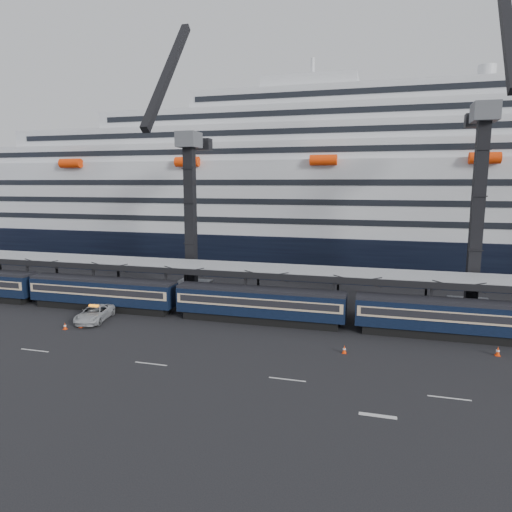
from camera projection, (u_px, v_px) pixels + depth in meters
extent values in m
plane|color=black|center=(319.00, 363.00, 39.52)|extent=(260.00, 260.00, 0.00)
cube|color=beige|center=(35.00, 350.00, 42.50)|extent=(3.00, 0.15, 0.02)
cube|color=beige|center=(151.00, 364.00, 39.36)|extent=(3.00, 0.15, 0.02)
cube|color=beige|center=(287.00, 379.00, 36.23)|extent=(3.00, 0.15, 0.02)
cube|color=beige|center=(449.00, 398.00, 33.10)|extent=(3.00, 0.15, 0.02)
cube|color=beige|center=(378.00, 416.00, 30.59)|extent=(2.50, 0.40, 0.02)
cube|color=black|center=(103.00, 306.00, 56.28)|extent=(17.48, 2.40, 0.90)
cube|color=black|center=(103.00, 291.00, 55.99)|extent=(19.00, 2.80, 2.70)
cube|color=#CEB592|center=(102.00, 289.00, 55.95)|extent=(18.62, 2.92, 1.05)
cube|color=black|center=(102.00, 289.00, 55.94)|extent=(17.86, 2.98, 0.70)
cube|color=black|center=(102.00, 280.00, 55.75)|extent=(19.00, 2.50, 0.35)
cube|color=black|center=(260.00, 318.00, 51.06)|extent=(17.48, 2.40, 0.90)
cube|color=black|center=(260.00, 303.00, 50.77)|extent=(19.00, 2.80, 2.70)
cube|color=#CEB592|center=(260.00, 300.00, 50.72)|extent=(18.62, 2.92, 1.05)
cube|color=black|center=(260.00, 300.00, 50.71)|extent=(17.86, 2.98, 0.70)
cube|color=black|center=(260.00, 290.00, 50.53)|extent=(19.00, 2.50, 0.35)
cube|color=black|center=(452.00, 334.00, 45.83)|extent=(17.48, 2.40, 0.90)
cube|color=black|center=(453.00, 316.00, 45.55)|extent=(19.00, 2.80, 2.70)
cube|color=#CEB592|center=(453.00, 314.00, 45.50)|extent=(18.62, 2.92, 1.05)
cube|color=black|center=(453.00, 313.00, 45.49)|extent=(17.86, 2.98, 0.70)
cube|color=black|center=(454.00, 302.00, 45.31)|extent=(19.00, 2.50, 0.35)
cube|color=gray|center=(336.00, 272.00, 51.99)|extent=(130.00, 6.00, 0.25)
cube|color=black|center=(334.00, 280.00, 49.18)|extent=(130.00, 0.25, 0.70)
cube|color=black|center=(339.00, 270.00, 54.89)|extent=(130.00, 0.25, 0.70)
cube|color=black|center=(0.00, 269.00, 68.14)|extent=(0.25, 0.25, 5.40)
cube|color=black|center=(28.00, 280.00, 60.20)|extent=(0.25, 0.25, 5.40)
cube|color=black|center=(57.00, 272.00, 65.53)|extent=(0.25, 0.25, 5.40)
cube|color=black|center=(94.00, 285.00, 57.59)|extent=(0.25, 0.25, 5.40)
cube|color=black|center=(118.00, 276.00, 62.92)|extent=(0.25, 0.25, 5.40)
cube|color=black|center=(166.00, 290.00, 54.97)|extent=(0.25, 0.25, 5.40)
cube|color=black|center=(185.00, 280.00, 60.31)|extent=(0.25, 0.25, 5.40)
cube|color=black|center=(246.00, 295.00, 52.36)|extent=(0.25, 0.25, 5.40)
cube|color=black|center=(258.00, 285.00, 57.69)|extent=(0.25, 0.25, 5.40)
cube|color=black|center=(333.00, 301.00, 49.75)|extent=(0.25, 0.25, 5.40)
cube|color=black|center=(338.00, 289.00, 55.08)|extent=(0.25, 0.25, 5.40)
cube|color=black|center=(431.00, 308.00, 47.14)|extent=(0.25, 0.25, 5.40)
cube|color=black|center=(426.00, 295.00, 52.47)|extent=(0.25, 0.25, 5.40)
cube|color=black|center=(353.00, 249.00, 82.75)|extent=(200.00, 28.00, 7.00)
cube|color=silver|center=(355.00, 197.00, 81.24)|extent=(190.00, 26.88, 12.00)
cube|color=silver|center=(356.00, 154.00, 80.04)|extent=(160.00, 24.64, 3.00)
cube|color=black|center=(352.00, 149.00, 68.27)|extent=(153.60, 0.12, 0.90)
cube|color=silver|center=(357.00, 136.00, 79.57)|extent=(124.00, 21.84, 3.00)
cube|color=black|center=(353.00, 129.00, 69.12)|extent=(119.04, 0.12, 0.90)
cube|color=silver|center=(358.00, 118.00, 79.09)|extent=(90.00, 19.04, 3.00)
cube|color=black|center=(354.00, 110.00, 69.98)|extent=(86.40, 0.12, 0.90)
cube|color=silver|center=(358.00, 100.00, 78.61)|extent=(56.00, 16.24, 3.00)
cube|color=black|center=(355.00, 91.00, 70.83)|extent=(53.76, 0.12, 0.90)
cube|color=silver|center=(312.00, 88.00, 80.30)|extent=(16.00, 12.00, 2.50)
cylinder|color=silver|center=(487.00, 75.00, 72.91)|extent=(2.80, 2.80, 3.00)
cylinder|color=#FF3B08|center=(71.00, 163.00, 79.49)|extent=(4.00, 1.60, 1.60)
cylinder|color=#FF3B08|center=(187.00, 162.00, 73.74)|extent=(4.00, 1.60, 1.60)
cylinder|color=#FF3B08|center=(323.00, 160.00, 67.99)|extent=(4.00, 1.60, 1.60)
cylinder|color=#FF3B08|center=(485.00, 158.00, 62.25)|extent=(4.00, 1.60, 1.60)
cube|color=#45474B|center=(192.00, 289.00, 62.67)|extent=(4.50, 4.50, 2.00)
cube|color=black|center=(191.00, 216.00, 61.08)|extent=(1.30, 1.30, 18.00)
cube|color=#45474B|center=(189.00, 140.00, 59.48)|extent=(2.60, 3.20, 2.00)
cube|color=black|center=(167.00, 74.00, 52.88)|extent=(0.90, 12.26, 14.37)
cube|color=black|center=(196.00, 141.00, 61.88)|extent=(0.90, 5.04, 0.90)
cube|color=black|center=(203.00, 144.00, 64.31)|extent=(2.20, 1.60, 1.60)
cube|color=#45474B|center=(470.00, 309.00, 52.58)|extent=(4.50, 4.50, 2.00)
cube|color=black|center=(477.00, 214.00, 50.82)|extent=(1.30, 1.30, 20.00)
cube|color=#45474B|center=(485.00, 112.00, 49.07)|extent=(2.60, 3.20, 2.00)
cube|color=black|center=(505.00, 11.00, 42.30)|extent=(0.90, 12.21, 16.90)
cube|color=black|center=(480.00, 116.00, 51.74)|extent=(0.90, 5.60, 0.90)
cube|color=black|center=(475.00, 121.00, 54.43)|extent=(2.20, 1.60, 1.60)
imported|color=#A2A5A9|center=(94.00, 314.00, 51.48)|extent=(3.97, 6.56, 1.70)
cube|color=#FF3B08|center=(81.00, 327.00, 49.24)|extent=(0.40, 0.40, 0.04)
cone|color=#FF3B08|center=(81.00, 324.00, 49.17)|extent=(0.33, 0.33, 0.75)
cylinder|color=white|center=(81.00, 324.00, 49.17)|extent=(0.28, 0.28, 0.12)
cube|color=#FF3B08|center=(65.00, 329.00, 48.62)|extent=(0.37, 0.37, 0.04)
cone|color=#FF3B08|center=(65.00, 326.00, 48.56)|extent=(0.32, 0.32, 0.71)
cylinder|color=white|center=(65.00, 326.00, 48.56)|extent=(0.27, 0.27, 0.12)
cube|color=#FF3B08|center=(344.00, 353.00, 41.82)|extent=(0.38, 0.38, 0.04)
cone|color=#FF3B08|center=(344.00, 349.00, 41.75)|extent=(0.32, 0.32, 0.73)
cylinder|color=white|center=(344.00, 349.00, 41.75)|extent=(0.27, 0.27, 0.12)
cube|color=#FF3B08|center=(497.00, 355.00, 41.23)|extent=(0.44, 0.44, 0.05)
cone|color=#FF3B08|center=(498.00, 351.00, 41.16)|extent=(0.37, 0.37, 0.83)
cylinder|color=white|center=(498.00, 351.00, 41.16)|extent=(0.31, 0.31, 0.14)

